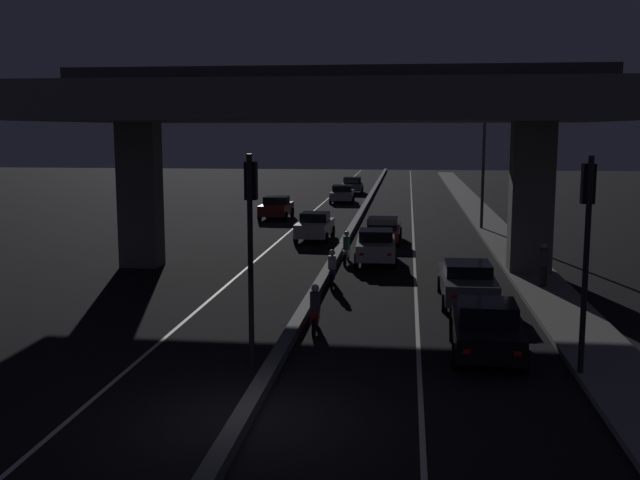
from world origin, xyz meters
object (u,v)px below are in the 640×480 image
car_white_third (376,246)px  car_grey_fourth_oncoming (352,185)px  car_grey_second (467,281)px  car_white_lead_oncoming (315,226)px  traffic_light_right_of_median (587,229)px  car_black_lead (486,328)px  car_dark_red_fourth (383,229)px  traffic_light_left_of_median (251,224)px  car_silver_third_oncoming (342,193)px  motorcycle_red_filtering_near (315,311)px  street_lamp (477,149)px  motorcycle_white_filtering_far (347,250)px  pedestrian_on_sidewalk (544,264)px  motorcycle_blue_filtering_mid (332,271)px  car_dark_red_second_oncoming (276,207)px

car_white_third → car_grey_fourth_oncoming: (-3.87, 37.84, 0.01)m
car_grey_second → car_white_lead_oncoming: size_ratio=1.16×
traffic_light_right_of_median → car_black_lead: size_ratio=1.32×
traffic_light_right_of_median → car_dark_red_fourth: bearing=104.2°
traffic_light_left_of_median → car_grey_fourth_oncoming: bearing=91.5°
car_silver_third_oncoming → motorcycle_red_filtering_near: bearing=2.5°
traffic_light_right_of_median → car_silver_third_oncoming: 45.18m
traffic_light_left_of_median → car_silver_third_oncoming: traffic_light_left_of_median is taller
street_lamp → car_black_lead: bearing=-94.2°
motorcycle_white_filtering_far → pedestrian_on_sidewalk: pedestrian_on_sidewalk is taller
car_white_lead_oncoming → car_silver_third_oncoming: (-0.39, 21.74, -0.02)m
motorcycle_blue_filtering_mid → traffic_light_left_of_median: bearing=170.0°
car_black_lead → motorcycle_blue_filtering_mid: car_black_lead is taller
motorcycle_white_filtering_far → car_grey_second: bearing=-144.2°
car_grey_second → car_silver_third_oncoming: bearing=11.5°
traffic_light_right_of_median → motorcycle_red_filtering_near: bearing=153.5°
traffic_light_right_of_median → car_white_third: bearing=110.0°
traffic_light_left_of_median → car_dark_red_fourth: bearing=83.2°
street_lamp → car_white_third: size_ratio=1.92×
motorcycle_blue_filtering_mid → motorcycle_red_filtering_near: bearing=177.2°
motorcycle_red_filtering_near → pedestrian_on_sidewalk: (7.85, 6.80, 0.38)m
car_dark_red_fourth → pedestrian_on_sidewalk: size_ratio=2.84×
car_dark_red_second_oncoming → motorcycle_white_filtering_far: 17.80m
traffic_light_right_of_median → car_silver_third_oncoming: traffic_light_right_of_median is taller
car_white_lead_oncoming → street_lamp: bearing=120.9°
traffic_light_left_of_median → car_white_lead_oncoming: size_ratio=1.33×
car_dark_red_fourth → traffic_light_left_of_median: bearing=174.2°
traffic_light_left_of_median → car_black_lead: bearing=14.8°
traffic_light_left_of_median → pedestrian_on_sidewalk: (9.04, 10.26, -2.69)m
car_black_lead → car_grey_fourth_oncoming: car_grey_fourth_oncoming is taller
car_silver_third_oncoming → motorcycle_red_filtering_near: motorcycle_red_filtering_near is taller
car_black_lead → car_white_third: (-3.56, 13.93, 0.02)m
car_black_lead → car_grey_fourth_oncoming: (-7.43, 51.77, 0.03)m
car_dark_red_second_oncoming → pedestrian_on_sidewalk: size_ratio=2.40×
car_dark_red_second_oncoming → street_lamp: bearing=71.4°
car_black_lead → car_white_third: size_ratio=0.96×
car_silver_third_oncoming → car_white_third: bearing=6.7°
car_dark_red_second_oncoming → motorcycle_red_filtering_near: bearing=13.2°
traffic_light_left_of_median → car_white_third: 16.00m
car_grey_second → motorcycle_white_filtering_far: motorcycle_white_filtering_far is taller
motorcycle_blue_filtering_mid → car_white_lead_oncoming: bearing=6.0°
traffic_light_right_of_median → car_grey_fourth_oncoming: 54.29m
car_grey_fourth_oncoming → motorcycle_white_filtering_far: 38.26m
car_dark_red_second_oncoming → motorcycle_blue_filtering_mid: (6.04, -21.78, -0.16)m
car_grey_second → traffic_light_right_of_median: bearing=-165.6°
motorcycle_white_filtering_far → car_grey_fourth_oncoming: bearing=5.6°
car_white_third → car_white_lead_oncoming: car_white_third is taller
car_dark_red_fourth → car_silver_third_oncoming: 22.57m
car_white_lead_oncoming → pedestrian_on_sidewalk: 15.76m
car_grey_second → street_lamp: bearing=-6.1°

